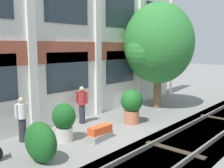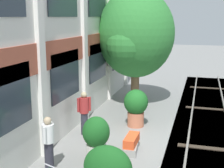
{
  "view_description": "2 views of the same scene",
  "coord_description": "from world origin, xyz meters",
  "px_view_note": "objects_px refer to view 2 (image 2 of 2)",
  "views": [
    {
      "loc": [
        -7.35,
        -6.25,
        3.38
      ],
      "look_at": [
        0.89,
        0.92,
        1.77
      ],
      "focal_mm": 42.0,
      "sensor_mm": 36.0,
      "label": 1
    },
    {
      "loc": [
        -10.09,
        -2.03,
        4.31
      ],
      "look_at": [
        -0.19,
        0.87,
        2.07
      ],
      "focal_mm": 50.0,
      "sensor_mm": 36.0,
      "label": 2
    }
  ],
  "objects_px": {
    "potted_plant_fluted_column": "(96,136)",
    "topiary_hedge": "(108,168)",
    "resident_by_doorway": "(48,142)",
    "resident_watching_tracks": "(84,112)",
    "potted_plant_square_trough": "(131,144)",
    "broadleaf_tree": "(136,36)",
    "potted_plant_glazed_jar": "(136,106)"
  },
  "relations": [
    {
      "from": "broadleaf_tree",
      "to": "potted_plant_glazed_jar",
      "type": "distance_m",
      "value": 4.28
    },
    {
      "from": "resident_watching_tracks",
      "to": "potted_plant_glazed_jar",
      "type": "bearing_deg",
      "value": 91.84
    },
    {
      "from": "potted_plant_glazed_jar",
      "to": "resident_by_doorway",
      "type": "xyz_separation_m",
      "value": [
        -4.3,
        1.6,
        0.0
      ]
    },
    {
      "from": "potted_plant_glazed_jar",
      "to": "potted_plant_square_trough",
      "type": "bearing_deg",
      "value": -171.16
    },
    {
      "from": "potted_plant_square_trough",
      "to": "resident_watching_tracks",
      "type": "relative_size",
      "value": 0.67
    },
    {
      "from": "resident_by_doorway",
      "to": "resident_watching_tracks",
      "type": "xyz_separation_m",
      "value": [
        2.88,
        0.05,
        0.02
      ]
    },
    {
      "from": "resident_watching_tracks",
      "to": "topiary_hedge",
      "type": "distance_m",
      "value": 3.95
    },
    {
      "from": "resident_by_doorway",
      "to": "resident_watching_tracks",
      "type": "distance_m",
      "value": 2.89
    },
    {
      "from": "topiary_hedge",
      "to": "broadleaf_tree",
      "type": "bearing_deg",
      "value": 7.5
    },
    {
      "from": "broadleaf_tree",
      "to": "potted_plant_fluted_column",
      "type": "distance_m",
      "value": 7.16
    },
    {
      "from": "potted_plant_square_trough",
      "to": "potted_plant_fluted_column",
      "type": "height_order",
      "value": "potted_plant_fluted_column"
    },
    {
      "from": "potted_plant_square_trough",
      "to": "potted_plant_glazed_jar",
      "type": "relative_size",
      "value": 0.73
    },
    {
      "from": "potted_plant_fluted_column",
      "to": "resident_by_doorway",
      "type": "height_order",
      "value": "resident_by_doorway"
    },
    {
      "from": "potted_plant_fluted_column",
      "to": "topiary_hedge",
      "type": "height_order",
      "value": "potted_plant_fluted_column"
    },
    {
      "from": "potted_plant_glazed_jar",
      "to": "topiary_hedge",
      "type": "height_order",
      "value": "potted_plant_glazed_jar"
    },
    {
      "from": "potted_plant_fluted_column",
      "to": "broadleaf_tree",
      "type": "bearing_deg",
      "value": 2.06
    },
    {
      "from": "broadleaf_tree",
      "to": "potted_plant_fluted_column",
      "type": "xyz_separation_m",
      "value": [
        -6.66,
        -0.24,
        -2.63
      ]
    },
    {
      "from": "topiary_hedge",
      "to": "potted_plant_fluted_column",
      "type": "bearing_deg",
      "value": 28.64
    },
    {
      "from": "resident_watching_tracks",
      "to": "potted_plant_fluted_column",
      "type": "bearing_deg",
      "value": -8.07
    },
    {
      "from": "potted_plant_square_trough",
      "to": "resident_by_doorway",
      "type": "xyz_separation_m",
      "value": [
        -1.91,
        1.97,
        0.61
      ]
    },
    {
      "from": "resident_by_doorway",
      "to": "resident_watching_tracks",
      "type": "relative_size",
      "value": 0.98
    },
    {
      "from": "potted_plant_fluted_column",
      "to": "potted_plant_glazed_jar",
      "type": "height_order",
      "value": "potted_plant_glazed_jar"
    },
    {
      "from": "potted_plant_glazed_jar",
      "to": "resident_watching_tracks",
      "type": "relative_size",
      "value": 0.92
    },
    {
      "from": "broadleaf_tree",
      "to": "potted_plant_glazed_jar",
      "type": "relative_size",
      "value": 3.76
    },
    {
      "from": "resident_by_doorway",
      "to": "broadleaf_tree",
      "type": "bearing_deg",
      "value": 79.6
    },
    {
      "from": "broadleaf_tree",
      "to": "resident_watching_tracks",
      "type": "height_order",
      "value": "broadleaf_tree"
    },
    {
      "from": "broadleaf_tree",
      "to": "resident_by_doorway",
      "type": "bearing_deg",
      "value": 173.79
    },
    {
      "from": "resident_by_doorway",
      "to": "topiary_hedge",
      "type": "relative_size",
      "value": 1.26
    },
    {
      "from": "potted_plant_glazed_jar",
      "to": "resident_by_doorway",
      "type": "bearing_deg",
      "value": 159.62
    },
    {
      "from": "broadleaf_tree",
      "to": "potted_plant_glazed_jar",
      "type": "height_order",
      "value": "broadleaf_tree"
    },
    {
      "from": "resident_watching_tracks",
      "to": "potted_plant_square_trough",
      "type": "bearing_deg",
      "value": 25.4
    },
    {
      "from": "potted_plant_square_trough",
      "to": "topiary_hedge",
      "type": "relative_size",
      "value": 0.86
    }
  ]
}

